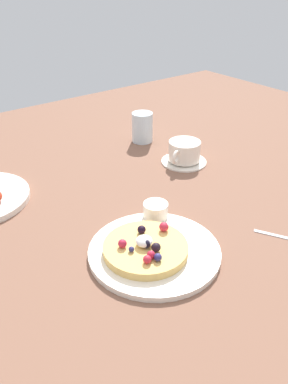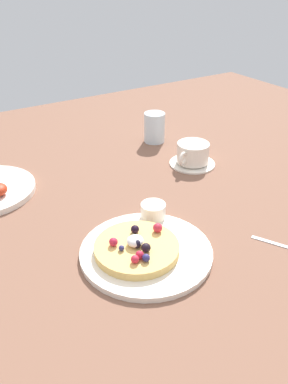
% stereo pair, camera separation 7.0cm
% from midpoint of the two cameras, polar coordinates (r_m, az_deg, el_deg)
% --- Properties ---
extents(ground_plane, '(2.07, 1.55, 0.03)m').
position_cam_midpoint_polar(ground_plane, '(0.88, -5.02, -2.98)').
color(ground_plane, brown).
extents(pancake_plate, '(0.24, 0.24, 0.01)m').
position_cam_midpoint_polar(pancake_plate, '(0.73, -1.27, -8.68)').
color(pancake_plate, white).
rests_on(pancake_plate, ground_plane).
extents(pancake_with_berries, '(0.15, 0.15, 0.03)m').
position_cam_midpoint_polar(pancake_with_berries, '(0.72, -2.59, -8.11)').
color(pancake_with_berries, '#E3B761').
rests_on(pancake_with_berries, pancake_plate).
extents(syrup_ramekin, '(0.05, 0.05, 0.03)m').
position_cam_midpoint_polar(syrup_ramekin, '(0.81, -0.80, -2.67)').
color(syrup_ramekin, white).
rests_on(syrup_ramekin, pancake_plate).
extents(coffee_saucer, '(0.12, 0.12, 0.01)m').
position_cam_midpoint_polar(coffee_saucer, '(1.06, 3.90, 4.46)').
color(coffee_saucer, white).
rests_on(coffee_saucer, ground_plane).
extents(coffee_cup, '(0.11, 0.08, 0.05)m').
position_cam_midpoint_polar(coffee_cup, '(1.04, 3.92, 5.96)').
color(coffee_cup, white).
rests_on(coffee_cup, coffee_saucer).
extents(water_glass, '(0.06, 0.06, 0.09)m').
position_cam_midpoint_polar(water_glass, '(1.17, -1.97, 9.30)').
color(water_glass, silver).
rests_on(water_glass, ground_plane).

